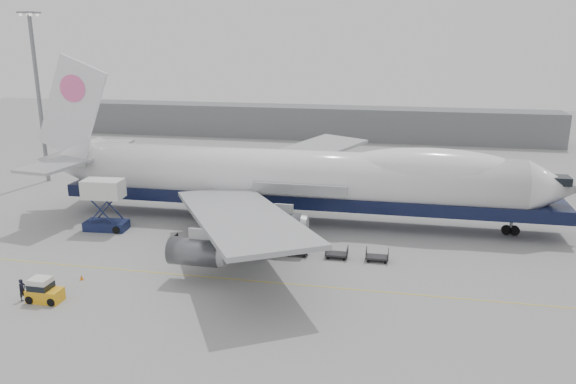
% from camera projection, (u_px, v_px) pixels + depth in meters
% --- Properties ---
extents(ground, '(260.00, 260.00, 0.00)m').
position_uv_depth(ground, '(275.00, 258.00, 57.87)').
color(ground, gray).
rests_on(ground, ground).
extents(apron_line, '(60.00, 0.15, 0.01)m').
position_uv_depth(apron_line, '(261.00, 282.00, 52.20)').
color(apron_line, gold).
rests_on(apron_line, ground).
extents(hangar, '(110.00, 8.00, 7.00)m').
position_uv_depth(hangar, '(300.00, 122.00, 124.91)').
color(hangar, slate).
rests_on(hangar, ground).
extents(floodlight_mast, '(2.40, 2.40, 25.43)m').
position_uv_depth(floodlight_mast, '(38.00, 89.00, 84.61)').
color(floodlight_mast, slate).
rests_on(floodlight_mast, ground).
extents(airliner, '(67.00, 55.30, 19.98)m').
position_uv_depth(airliner, '(302.00, 177.00, 67.56)').
color(airliner, white).
rests_on(airliner, ground).
extents(catering_truck, '(5.06, 3.66, 6.08)m').
position_uv_depth(catering_truck, '(104.00, 202.00, 65.24)').
color(catering_truck, '#172046').
rests_on(catering_truck, ground).
extents(baggage_tug, '(2.91, 1.66, 2.12)m').
position_uv_depth(baggage_tug, '(43.00, 291.00, 48.14)').
color(baggage_tug, '#EDA416').
rests_on(baggage_tug, ground).
extents(ground_worker, '(0.59, 0.79, 1.96)m').
position_uv_depth(ground_worker, '(22.00, 290.00, 48.30)').
color(ground_worker, black).
rests_on(ground_worker, ground).
extents(traffic_cone, '(0.35, 0.35, 0.51)m').
position_uv_depth(traffic_cone, '(81.00, 277.00, 52.54)').
color(traffic_cone, orange).
rests_on(traffic_cone, ground).
extents(dolly_0, '(2.30, 1.35, 1.30)m').
position_uv_depth(dolly_0, '(185.00, 242.00, 60.69)').
color(dolly_0, '#2D2D30').
rests_on(dolly_0, ground).
extents(dolly_1, '(2.30, 1.35, 1.30)m').
position_uv_depth(dolly_1, '(222.00, 245.00, 59.91)').
color(dolly_1, '#2D2D30').
rests_on(dolly_1, ground).
extents(dolly_2, '(2.30, 1.35, 1.30)m').
position_uv_depth(dolly_2, '(259.00, 248.00, 59.13)').
color(dolly_2, '#2D2D30').
rests_on(dolly_2, ground).
extents(dolly_3, '(2.30, 1.35, 1.30)m').
position_uv_depth(dolly_3, '(297.00, 250.00, 58.35)').
color(dolly_3, '#2D2D30').
rests_on(dolly_3, ground).
extents(dolly_4, '(2.30, 1.35, 1.30)m').
position_uv_depth(dolly_4, '(337.00, 253.00, 57.58)').
color(dolly_4, '#2D2D30').
rests_on(dolly_4, ground).
extents(dolly_5, '(2.30, 1.35, 1.30)m').
position_uv_depth(dolly_5, '(377.00, 256.00, 56.80)').
color(dolly_5, '#2D2D30').
rests_on(dolly_5, ground).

